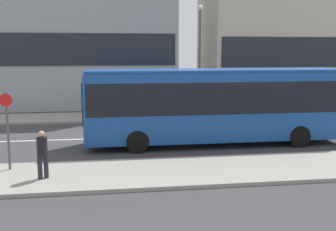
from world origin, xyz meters
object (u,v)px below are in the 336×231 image
object	(u,v)px
street_lamp	(200,49)
pedestrian_near_stop	(42,152)
bus_stop_sign	(7,125)
city_bus	(214,102)
parked_car_0	(314,111)

from	to	relation	value
street_lamp	pedestrian_near_stop	bearing A→B (deg)	-123.87
bus_stop_sign	street_lamp	bearing A→B (deg)	48.81
city_bus	street_lamp	xyz separation A→B (m)	(0.92, 7.14, 2.32)
city_bus	street_lamp	bearing A→B (deg)	84.70
city_bus	street_lamp	distance (m)	7.56
bus_stop_sign	street_lamp	world-z (taller)	street_lamp
pedestrian_near_stop	city_bus	bearing A→B (deg)	-166.86
parked_car_0	bus_stop_sign	world-z (taller)	bus_stop_sign
pedestrian_near_stop	street_lamp	world-z (taller)	street_lamp
pedestrian_near_stop	bus_stop_sign	bearing A→B (deg)	-63.57
city_bus	bus_stop_sign	size ratio (longest dim) A/B	4.27
pedestrian_near_stop	bus_stop_sign	distance (m)	1.93
parked_car_0	pedestrian_near_stop	size ratio (longest dim) A/B	2.96
street_lamp	city_bus	bearing A→B (deg)	-97.37
bus_stop_sign	city_bus	bearing A→B (deg)	21.93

